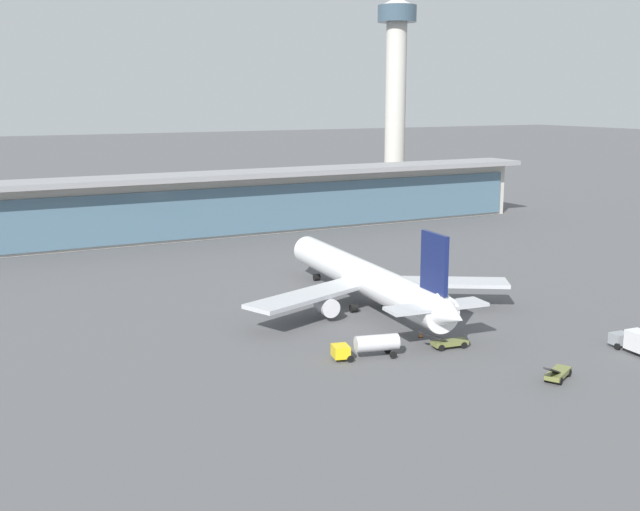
% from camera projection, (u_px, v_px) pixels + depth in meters
% --- Properties ---
extents(ground_plane, '(1200.00, 1200.00, 0.00)m').
position_uv_depth(ground_plane, '(352.00, 312.00, 121.77)').
color(ground_plane, '#515154').
extents(airliner_on_stand, '(43.84, 57.25, 15.24)m').
position_uv_depth(airliner_on_stand, '(366.00, 278.00, 123.08)').
color(airliner_on_stand, white).
rests_on(airliner_on_stand, ground).
extents(service_truck_near_nose_grey, '(2.82, 7.44, 3.10)m').
position_uv_depth(service_truck_near_nose_grey, '(639.00, 342.00, 101.50)').
color(service_truck_near_nose_grey, gray).
rests_on(service_truck_near_nose_grey, ground).
extents(service_truck_under_wing_yellow, '(8.89, 4.26, 2.95)m').
position_uv_depth(service_truck_under_wing_yellow, '(369.00, 345.00, 100.19)').
color(service_truck_under_wing_yellow, yellow).
rests_on(service_truck_under_wing_yellow, ground).
extents(service_truck_mid_apron_olive, '(6.93, 2.52, 2.70)m').
position_uv_depth(service_truck_mid_apron_olive, '(448.00, 342.00, 104.20)').
color(service_truck_mid_apron_olive, olive).
rests_on(service_truck_mid_apron_olive, ground).
extents(service_truck_by_tail_olive, '(6.64, 4.39, 2.70)m').
position_uv_depth(service_truck_by_tail_olive, '(558.00, 373.00, 92.56)').
color(service_truck_by_tail_olive, olive).
rests_on(service_truck_by_tail_olive, ground).
extents(terminal_building, '(183.60, 12.80, 15.20)m').
position_uv_depth(terminal_building, '(194.00, 205.00, 183.81)').
color(terminal_building, beige).
rests_on(terminal_building, ground).
extents(control_tower, '(12.00, 12.00, 67.39)m').
position_uv_depth(control_tower, '(396.00, 83.00, 245.83)').
color(control_tower, beige).
rests_on(control_tower, ground).
extents(safety_cone_alpha, '(0.62, 0.62, 0.70)m').
position_uv_depth(safety_cone_alpha, '(421.00, 335.00, 109.00)').
color(safety_cone_alpha, orange).
rests_on(safety_cone_alpha, ground).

